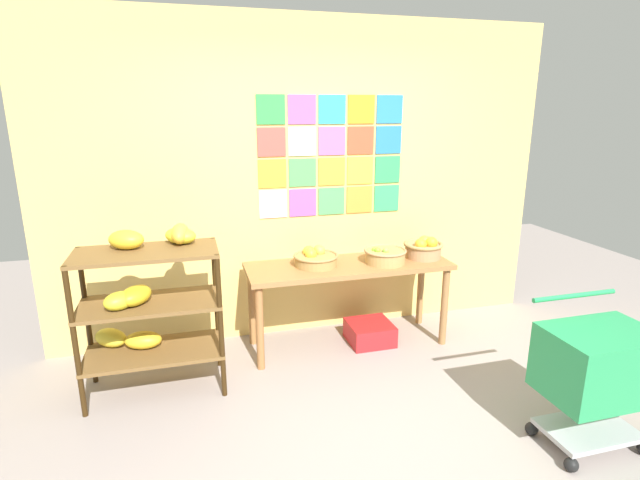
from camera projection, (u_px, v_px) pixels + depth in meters
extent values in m
plane|color=gray|center=(381.00, 453.00, 2.88)|extent=(9.51, 9.51, 0.00)
cube|color=#E1BD63|center=(306.00, 182.00, 4.18)|extent=(4.38, 0.06, 2.69)
cube|color=green|center=(271.00, 109.00, 3.91)|extent=(0.23, 0.01, 0.23)
cube|color=#A851BB|center=(302.00, 109.00, 3.98)|extent=(0.23, 0.01, 0.23)
cube|color=#2AB1AA|center=(332.00, 109.00, 4.04)|extent=(0.23, 0.01, 0.23)
cube|color=orange|center=(361.00, 109.00, 4.11)|extent=(0.23, 0.01, 0.23)
cube|color=blue|center=(390.00, 109.00, 4.18)|extent=(0.23, 0.01, 0.23)
cube|color=#CF4A41|center=(272.00, 142.00, 3.98)|extent=(0.23, 0.01, 0.23)
cube|color=silver|center=(302.00, 141.00, 4.04)|extent=(0.23, 0.01, 0.23)
cube|color=#9B5AB2|center=(332.00, 141.00, 4.11)|extent=(0.23, 0.01, 0.23)
cube|color=#DE492D|center=(361.00, 140.00, 4.18)|extent=(0.23, 0.01, 0.23)
cube|color=#2670BA|center=(389.00, 140.00, 4.24)|extent=(0.23, 0.01, 0.23)
cube|color=gold|center=(272.00, 174.00, 4.05)|extent=(0.23, 0.01, 0.23)
cube|color=#4BA952|center=(302.00, 172.00, 4.11)|extent=(0.23, 0.01, 0.23)
cube|color=orange|center=(332.00, 171.00, 4.18)|extent=(0.23, 0.01, 0.23)
cube|color=gold|center=(360.00, 170.00, 4.24)|extent=(0.23, 0.01, 0.23)
cube|color=#2F9855|center=(387.00, 169.00, 4.31)|extent=(0.23, 0.01, 0.23)
cube|color=silver|center=(273.00, 204.00, 4.11)|extent=(0.23, 0.01, 0.23)
cube|color=purple|center=(303.00, 203.00, 4.18)|extent=(0.23, 0.01, 0.23)
cube|color=#4B9F5A|center=(332.00, 201.00, 4.25)|extent=(0.23, 0.01, 0.23)
cube|color=orange|center=(359.00, 200.00, 4.31)|extent=(0.23, 0.01, 0.23)
cube|color=#33A75F|center=(386.00, 198.00, 4.38)|extent=(0.23, 0.01, 0.23)
cylinder|color=#32200B|center=(75.00, 344.00, 3.08)|extent=(0.04, 0.04, 1.04)
cylinder|color=#32200B|center=(221.00, 328.00, 3.32)|extent=(0.04, 0.04, 1.04)
cylinder|color=#32200B|center=(87.00, 317.00, 3.48)|extent=(0.04, 0.04, 1.04)
cylinder|color=#32200B|center=(217.00, 304.00, 3.72)|extent=(0.04, 0.04, 1.04)
cube|color=brown|center=(155.00, 351.00, 3.46)|extent=(0.94, 0.47, 0.03)
ellipsoid|color=yellow|center=(111.00, 338.00, 3.50)|extent=(0.29, 0.28, 0.13)
ellipsoid|color=yellow|center=(143.00, 340.00, 3.47)|extent=(0.28, 0.20, 0.12)
cube|color=brown|center=(151.00, 303.00, 3.36)|extent=(0.94, 0.47, 0.02)
ellipsoid|color=gold|center=(136.00, 295.00, 3.30)|extent=(0.28, 0.31, 0.13)
ellipsoid|color=yellow|center=(119.00, 301.00, 3.22)|extent=(0.25, 0.24, 0.12)
cube|color=brown|center=(146.00, 253.00, 3.27)|extent=(0.94, 0.47, 0.02)
ellipsoid|color=yellow|center=(180.00, 234.00, 3.44)|extent=(0.15, 0.30, 0.14)
ellipsoid|color=yellow|center=(180.00, 236.00, 3.43)|extent=(0.29, 0.28, 0.11)
ellipsoid|color=yellow|center=(126.00, 240.00, 3.29)|extent=(0.30, 0.26, 0.13)
cube|color=olive|center=(349.00, 266.00, 4.03)|extent=(1.68, 0.56, 0.04)
cylinder|color=#9A6437|center=(260.00, 328.00, 3.72)|extent=(0.06, 0.06, 0.68)
cylinder|color=olive|center=(444.00, 307.00, 4.12)|extent=(0.06, 0.06, 0.68)
cylinder|color=#9A6737|center=(252.00, 306.00, 4.12)|extent=(0.06, 0.06, 0.68)
cylinder|color=olive|center=(421.00, 289.00, 4.52)|extent=(0.06, 0.06, 0.68)
cylinder|color=#AD874C|center=(385.00, 257.00, 4.03)|extent=(0.33, 0.33, 0.11)
torus|color=#A58152|center=(385.00, 251.00, 4.02)|extent=(0.35, 0.35, 0.02)
sphere|color=#7CCB43|center=(386.00, 251.00, 3.97)|extent=(0.05, 0.05, 0.05)
sphere|color=#7FC735|center=(375.00, 250.00, 4.01)|extent=(0.05, 0.05, 0.05)
sphere|color=#76D02D|center=(378.00, 250.00, 3.99)|extent=(0.05, 0.05, 0.05)
cylinder|color=#A07D45|center=(316.00, 261.00, 3.96)|extent=(0.34, 0.34, 0.08)
torus|color=#9C7845|center=(316.00, 256.00, 3.95)|extent=(0.37, 0.37, 0.02)
sphere|color=gold|center=(319.00, 250.00, 4.06)|extent=(0.09, 0.09, 0.09)
sphere|color=gold|center=(320.00, 251.00, 4.01)|extent=(0.09, 0.09, 0.09)
sphere|color=gold|center=(309.00, 252.00, 4.02)|extent=(0.11, 0.11, 0.11)
sphere|color=gold|center=(311.00, 254.00, 3.94)|extent=(0.10, 0.10, 0.10)
cylinder|color=#AA7C54|center=(423.00, 251.00, 4.18)|extent=(0.30, 0.30, 0.12)
torus|color=#A3824D|center=(423.00, 244.00, 4.16)|extent=(0.33, 0.33, 0.03)
sphere|color=gold|center=(424.00, 242.00, 4.16)|extent=(0.11, 0.11, 0.11)
sphere|color=gold|center=(428.00, 242.00, 4.19)|extent=(0.08, 0.08, 0.08)
sphere|color=gold|center=(428.00, 242.00, 4.15)|extent=(0.09, 0.09, 0.09)
sphere|color=gold|center=(431.00, 243.00, 4.11)|extent=(0.10, 0.10, 0.10)
sphere|color=gold|center=(421.00, 245.00, 4.10)|extent=(0.10, 0.10, 0.10)
sphere|color=gold|center=(425.00, 241.00, 4.19)|extent=(0.08, 0.08, 0.08)
cube|color=red|center=(370.00, 332.00, 4.21)|extent=(0.37, 0.36, 0.17)
sphere|color=black|center=(571.00, 465.00, 2.72)|extent=(0.08, 0.08, 0.08)
sphere|color=black|center=(532.00, 429.00, 3.03)|extent=(0.08, 0.08, 0.08)
sphere|color=black|center=(599.00, 415.00, 3.16)|extent=(0.08, 0.08, 0.08)
cube|color=#A5A8AD|center=(588.00, 430.00, 2.92)|extent=(0.53, 0.35, 0.03)
cube|color=#259051|center=(599.00, 363.00, 2.81)|extent=(0.61, 0.43, 0.40)
cylinder|color=#259051|center=(574.00, 296.00, 2.95)|extent=(0.58, 0.03, 0.03)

